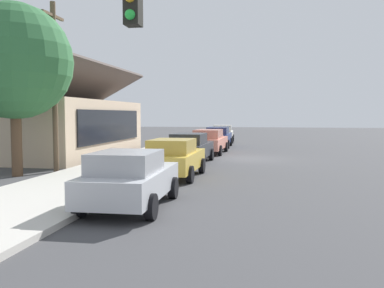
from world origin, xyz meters
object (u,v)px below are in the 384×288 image
traffic_light_main (42,58)px  utility_pole_wooden (54,84)px  car_coral (209,141)px  car_charcoal (190,148)px  shade_tree (14,62)px  car_navy (218,137)px  car_ivory (223,133)px  fire_hydrant_red (151,159)px  car_silver (130,179)px  car_mustard (174,158)px

traffic_light_main → utility_pole_wooden: size_ratio=0.69×
car_coral → utility_pole_wooden: bearing=152.5°
car_charcoal → shade_tree: 9.48m
car_navy → car_ivory: size_ratio=1.02×
car_coral → car_navy: (5.56, 0.02, -0.00)m
car_navy → traffic_light_main: 26.68m
shade_tree → fire_hydrant_red: bearing=-59.7°
car_navy → traffic_light_main: bearing=179.7°
car_charcoal → car_coral: size_ratio=0.95×
car_silver → car_coral: size_ratio=0.89×
car_coral → shade_tree: (-11.42, 6.57, 3.92)m
car_charcoal → fire_hydrant_red: size_ratio=6.61×
traffic_light_main → utility_pole_wooden: 12.41m
car_navy → car_silver: bearing=179.5°
utility_pole_wooden → traffic_light_main: bearing=-152.8°
car_silver → traffic_light_main: 5.37m
car_silver → car_mustard: same height
car_coral → car_ivory: size_ratio=1.05×
car_mustard → car_coral: same height
car_silver → utility_pole_wooden: bearing=40.1°
car_coral → car_navy: same height
car_charcoal → fire_hydrant_red: bearing=157.6°
car_silver → traffic_light_main: (-4.65, -0.09, 2.68)m
traffic_light_main → fire_hydrant_red: (12.47, 1.66, -2.99)m
car_mustard → car_charcoal: (5.17, 0.26, 0.00)m
car_charcoal → fire_hydrant_red: car_charcoal is taller
car_charcoal → car_ivory: same height
car_ivory → traffic_light_main: size_ratio=0.90×
car_ivory → shade_tree: bearing=161.5°
shade_tree → traffic_light_main: bearing=-145.2°
car_mustard → car_charcoal: bearing=3.7°
car_coral → fire_hydrant_red: size_ratio=6.93×
car_coral → car_navy: 5.56m
car_coral → traffic_light_main: (-20.99, -0.06, 2.67)m
car_coral → car_navy: size_ratio=1.03×
car_navy → car_ivory: (5.72, 0.23, 0.00)m
car_silver → car_charcoal: bearing=0.3°
traffic_light_main → fire_hydrant_red: traffic_light_main is taller
car_silver → fire_hydrant_red: size_ratio=6.16×
car_silver → car_ivory: (27.61, 0.22, 0.00)m
car_mustard → shade_tree: bearing=97.2°
shade_tree → utility_pole_wooden: size_ratio=0.95×
car_mustard → car_charcoal: 5.18m
shade_tree → car_charcoal: bearing=-46.9°
utility_pole_wooden → car_navy: bearing=-19.8°
car_silver → fire_hydrant_red: 7.98m
car_mustard → car_ivory: bearing=1.4°
car_charcoal → utility_pole_wooden: bearing=131.1°
utility_pole_wooden → fire_hydrant_red: size_ratio=10.56×
car_mustard → fire_hydrant_red: (2.18, 1.58, -0.32)m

